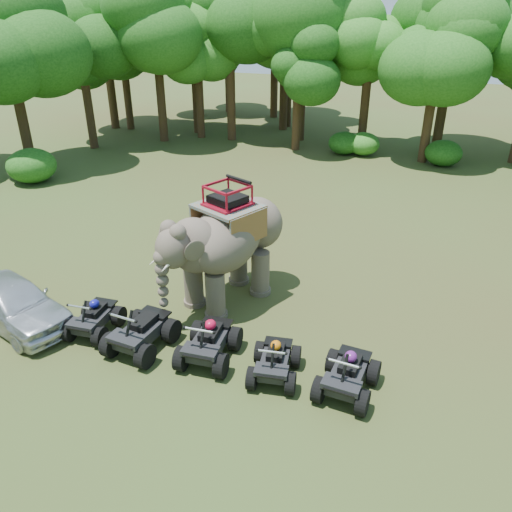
{
  "coord_description": "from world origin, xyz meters",
  "views": [
    {
      "loc": [
        4.23,
        -10.75,
        8.35
      ],
      "look_at": [
        0.0,
        1.2,
        1.9
      ],
      "focal_mm": 35.0,
      "sensor_mm": 36.0,
      "label": 1
    }
  ],
  "objects": [
    {
      "name": "tree_1",
      "position": [
        3.87,
        19.58,
        3.96
      ],
      "size": [
        5.54,
        5.54,
        7.92
      ],
      "primitive_type": null,
      "color": "#195114",
      "rests_on": "ground"
    },
    {
      "name": "tree_32",
      "position": [
        -12.58,
        29.75,
        4.1
      ],
      "size": [
        5.74,
        5.74,
        8.19
      ],
      "primitive_type": null,
      "color": "#195114",
      "rests_on": "ground"
    },
    {
      "name": "atv_2",
      "position": [
        -0.42,
        -1.27,
        0.67
      ],
      "size": [
        1.43,
        1.89,
        1.34
      ],
      "primitive_type": null,
      "rotation": [
        0.0,
        0.0,
        0.07
      ],
      "color": "black",
      "rests_on": "ground"
    },
    {
      "name": "tree_28",
      "position": [
        -3.91,
        19.75,
        3.36
      ],
      "size": [
        4.71,
        4.71,
        6.72
      ],
      "primitive_type": null,
      "color": "#195114",
      "rests_on": "ground"
    },
    {
      "name": "tree_26",
      "position": [
        -12.87,
        18.93,
        4.32
      ],
      "size": [
        6.04,
        6.04,
        8.63
      ],
      "primitive_type": null,
      "color": "#195114",
      "rests_on": "ground"
    },
    {
      "name": "elephant",
      "position": [
        -1.1,
        1.67,
        1.9
      ],
      "size": [
        3.7,
        4.95,
        3.81
      ],
      "primitive_type": null,
      "rotation": [
        0.0,
        0.0,
        -0.43
      ],
      "color": "brown",
      "rests_on": "ground"
    },
    {
      "name": "tree_25",
      "position": [
        -16.23,
        15.79,
        3.78
      ],
      "size": [
        5.29,
        5.29,
        7.55
      ],
      "primitive_type": null,
      "color": "#195114",
      "rests_on": "ground"
    },
    {
      "name": "tree_34",
      "position": [
        -10.91,
        20.65,
        3.8
      ],
      "size": [
        5.32,
        5.32,
        7.6
      ],
      "primitive_type": null,
      "color": "#195114",
      "rests_on": "ground"
    },
    {
      "name": "tree_0",
      "position": [
        0.0,
        21.32,
        4.03
      ],
      "size": [
        5.64,
        5.64,
        8.05
      ],
      "primitive_type": null,
      "color": "#195114",
      "rests_on": "ground"
    },
    {
      "name": "parked_car",
      "position": [
        -6.37,
        -1.65,
        0.71
      ],
      "size": [
        4.46,
        2.84,
        1.42
      ],
      "primitive_type": "imported",
      "rotation": [
        0.0,
        0.0,
        1.27
      ],
      "color": "silver",
      "rests_on": "ground"
    },
    {
      "name": "tree_39",
      "position": [
        -14.31,
        27.76,
        4.81
      ],
      "size": [
        6.74,
        6.74,
        9.63
      ],
      "primitive_type": null,
      "color": "#195114",
      "rests_on": "ground"
    },
    {
      "name": "ground",
      "position": [
        0.0,
        0.0,
        0.0
      ],
      "size": [
        110.0,
        110.0,
        0.0
      ],
      "primitive_type": "plane",
      "color": "#47381E",
      "rests_on": "ground"
    },
    {
      "name": "atv_1",
      "position": [
        -2.31,
        -1.47,
        0.69
      ],
      "size": [
        1.53,
        1.98,
        1.38
      ],
      "primitive_type": null,
      "rotation": [
        0.0,
        0.0,
        -0.09
      ],
      "color": "black",
      "rests_on": "ground"
    },
    {
      "name": "tree_40",
      "position": [
        -6.29,
        24.9,
        4.79
      ],
      "size": [
        6.7,
        6.7,
        9.58
      ],
      "primitive_type": null,
      "color": "#195114",
      "rests_on": "ground"
    },
    {
      "name": "tree_43",
      "position": [
        4.54,
        22.58,
        4.81
      ],
      "size": [
        6.74,
        6.74,
        9.62
      ],
      "primitive_type": null,
      "color": "#195114",
      "rests_on": "ground"
    },
    {
      "name": "tree_31",
      "position": [
        -8.28,
        28.89,
        4.79
      ],
      "size": [
        6.7,
        6.7,
        9.58
      ],
      "primitive_type": null,
      "color": "#195114",
      "rests_on": "ground"
    },
    {
      "name": "atv_3",
      "position": [
        1.4,
        -1.38,
        0.59
      ],
      "size": [
        1.38,
        1.75,
        1.18
      ],
      "primitive_type": null,
      "rotation": [
        0.0,
        0.0,
        0.15
      ],
      "color": "black",
      "rests_on": "ground"
    },
    {
      "name": "atv_4",
      "position": [
        3.19,
        -1.32,
        0.65
      ],
      "size": [
        1.42,
        1.85,
        1.29
      ],
      "primitive_type": null,
      "rotation": [
        0.0,
        0.0,
        -0.09
      ],
      "color": "black",
      "rests_on": "ground"
    },
    {
      "name": "atv_0",
      "position": [
        -3.96,
        -1.28,
        0.6
      ],
      "size": [
        1.29,
        1.69,
        1.19
      ],
      "primitive_type": null,
      "rotation": [
        0.0,
        0.0,
        0.07
      ],
      "color": "black",
      "rests_on": "ground"
    },
    {
      "name": "tree_27",
      "position": [
        -8.69,
        20.78,
        4.61
      ],
      "size": [
        6.45,
        6.45,
        9.22
      ],
      "primitive_type": null,
      "color": "#195114",
      "rests_on": "ground"
    },
    {
      "name": "tree_38",
      "position": [
        -18.21,
        21.18,
        4.93
      ],
      "size": [
        6.9,
        6.9,
        9.85
      ],
      "primitive_type": null,
      "color": "#195114",
      "rests_on": "ground"
    },
    {
      "name": "tree_33",
      "position": [
        -16.96,
        21.28,
        3.72
      ],
      "size": [
        5.21,
        5.21,
        7.45
      ],
      "primitive_type": null,
      "color": "#195114",
      "rests_on": "ground"
    },
    {
      "name": "tree_41",
      "position": [
        -4.31,
        22.23,
        5.28
      ],
      "size": [
        7.39,
        7.39,
        10.55
      ],
      "primitive_type": null,
      "color": "#195114",
      "rests_on": "ground"
    },
    {
      "name": "tree_42",
      "position": [
        -11.81,
        21.94,
        3.71
      ],
      "size": [
        5.2,
        5.2,
        7.42
      ],
      "primitive_type": null,
      "color": "#195114",
      "rests_on": "ground"
    },
    {
      "name": "tree_35",
      "position": [
        -6.29,
        25.92,
        4.77
      ],
      "size": [
        6.68,
        6.68,
        9.54
      ],
      "primitive_type": null,
      "color": "#195114",
      "rests_on": "ground"
    },
    {
      "name": "tree_24",
      "position": [
        -17.02,
        11.02,
        4.37
      ],
      "size": [
        6.12,
        6.12,
        8.75
      ],
      "primitive_type": null,
      "color": "#195114",
      "rests_on": "ground"
    }
  ]
}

